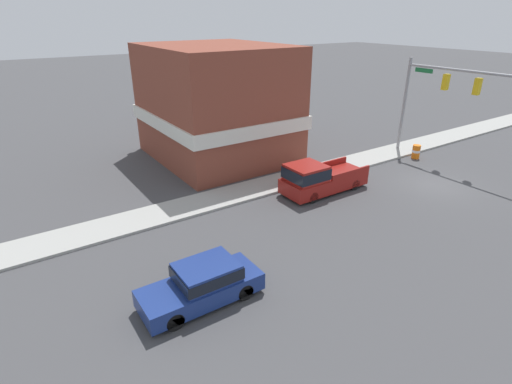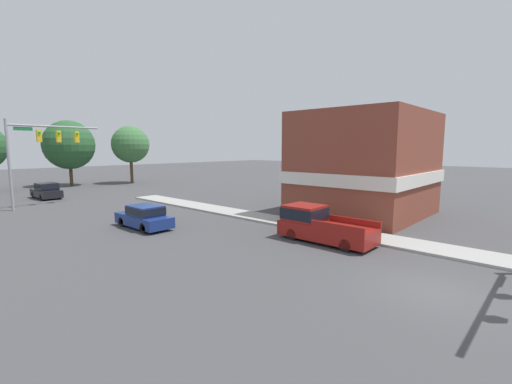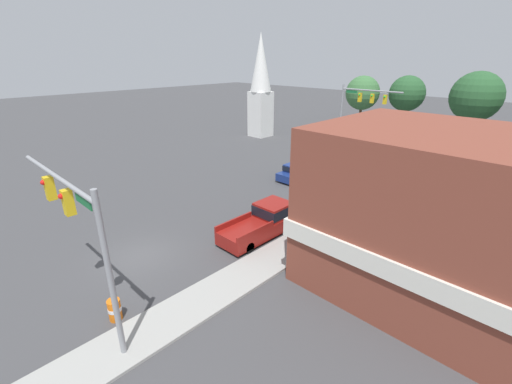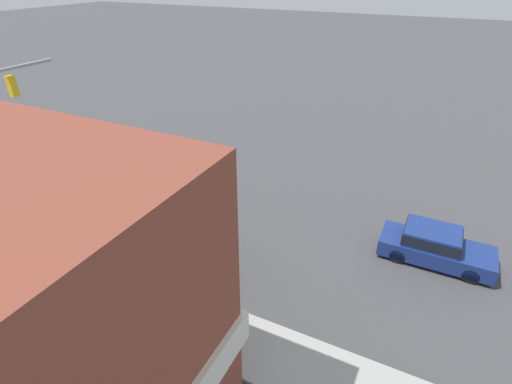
# 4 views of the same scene
# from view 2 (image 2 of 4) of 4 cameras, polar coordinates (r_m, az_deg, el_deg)

# --- Properties ---
(ground_plane) EXTENTS (200.00, 200.00, 0.00)m
(ground_plane) POSITION_cam_2_polar(r_m,az_deg,el_deg) (14.62, 27.31, -14.56)
(ground_plane) COLOR #424244
(sidewalk_curb) EXTENTS (2.40, 60.00, 0.14)m
(sidewalk_curb) POSITION_cam_2_polar(r_m,az_deg,el_deg) (19.92, 31.65, -8.87)
(sidewalk_curb) COLOR #9E9E99
(sidewalk_curb) RESTS_ON ground
(far_signal_assembly) EXTENTS (7.52, 0.49, 7.67)m
(far_signal_assembly) POSITION_cam_2_polar(r_m,az_deg,el_deg) (35.73, -32.20, 6.86)
(far_signal_assembly) COLOR gray
(far_signal_assembly) RESTS_ON ground
(car_lead) EXTENTS (1.82, 4.53, 1.52)m
(car_lead) POSITION_cam_2_polar(r_m,az_deg,el_deg) (23.80, -18.10, -3.85)
(car_lead) COLOR black
(car_lead) RESTS_ON ground
(car_distant) EXTENTS (1.88, 4.37, 1.64)m
(car_distant) POSITION_cam_2_polar(r_m,az_deg,el_deg) (42.07, -31.54, 0.22)
(car_distant) COLOR black
(car_distant) RESTS_ON ground
(pickup_truck_parked) EXTENTS (2.06, 5.43, 1.95)m
(pickup_truck_parked) POSITION_cam_2_polar(r_m,az_deg,el_deg) (19.91, 10.27, -5.27)
(pickup_truck_parked) COLOR black
(pickup_truck_parked) RESTS_ON ground
(corner_brick_building) EXTENTS (10.55, 8.91, 7.96)m
(corner_brick_building) POSITION_cam_2_polar(r_m,az_deg,el_deg) (28.39, 17.64, 4.21)
(corner_brick_building) COLOR brown
(corner_brick_building) RESTS_ON ground
(backdrop_tree_center) EXTENTS (6.74, 6.74, 9.07)m
(backdrop_tree_center) POSITION_cam_2_polar(r_m,az_deg,el_deg) (54.44, -28.71, 6.89)
(backdrop_tree_center) COLOR #4C3823
(backdrop_tree_center) RESTS_ON ground
(backdrop_tree_right_mid) EXTENTS (5.46, 5.46, 8.54)m
(backdrop_tree_right_mid) POSITION_cam_2_polar(r_m,az_deg,el_deg) (54.86, -20.20, 7.44)
(backdrop_tree_right_mid) COLOR #4C3823
(backdrop_tree_right_mid) RESTS_ON ground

